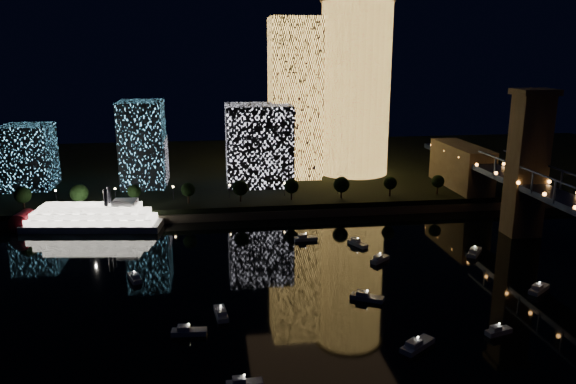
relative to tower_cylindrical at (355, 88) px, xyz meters
name	(u,v)px	position (x,y,z in m)	size (l,w,h in m)	color
ground	(382,310)	(-26.35, -133.70, -45.13)	(520.00, 520.00, 0.00)	black
far_bank	(291,168)	(-26.35, 26.30, -42.63)	(420.00, 160.00, 5.00)	black
seawall	(319,212)	(-26.35, -51.70, -43.63)	(420.00, 6.00, 3.00)	#6B5E4C
tower_cylindrical	(355,88)	(0.00, 0.00, 0.00)	(34.00, 34.00, 80.00)	#F4B34E
tower_rectangular	(295,99)	(-28.75, -2.66, -4.48)	(22.40, 22.40, 71.29)	#F4B34E
midrise_blocks	(170,149)	(-84.87, -12.94, -24.23)	(120.90, 30.11, 36.32)	silver
riverboat	(86,218)	(-112.26, -57.45, -41.09)	(53.19, 17.30, 15.75)	silver
motorboats	(350,289)	(-31.48, -122.29, -44.31)	(114.18, 84.41, 2.78)	silver
esplanade_trees	(225,188)	(-62.42, -45.70, -34.66)	(165.70, 6.78, 8.89)	black
street_lamps	(230,188)	(-60.35, -39.70, -36.11)	(132.70, 0.70, 5.65)	black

